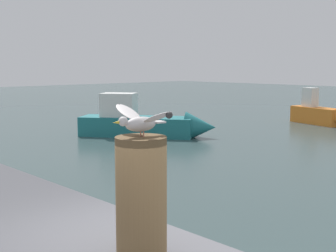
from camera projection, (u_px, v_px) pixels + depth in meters
name	position (u px, v px, depth m)	size (l,w,h in m)	color
mooring_post	(141.00, 197.00, 3.17)	(0.35, 0.35, 0.83)	brown
seagull	(140.00, 120.00, 3.10)	(0.69, 0.39, 0.20)	#C67260
boat_teal	(148.00, 123.00, 19.79)	(5.46, 4.45, 2.00)	#1E7075
boat_orange	(320.00, 114.00, 23.79)	(3.61, 1.74, 1.84)	orange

